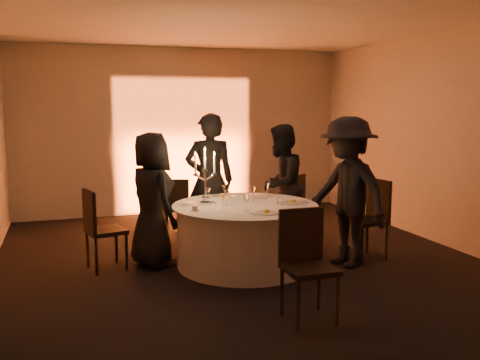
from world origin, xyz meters
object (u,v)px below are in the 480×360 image
object	(u,v)px
chair_left	(99,225)
candelabra	(205,184)
guest_left	(152,200)
guest_back_right	(280,184)
banquet_table	(245,235)
chair_back_right	(292,203)
chair_back_left	(176,204)
chair_front	(306,257)
coffee_cup	(195,208)
guest_right	(347,192)
chair_right	(371,214)
guest_back_left	(210,180)

from	to	relation	value
chair_left	candelabra	xyz separation A→B (m)	(1.28, -0.16, 0.46)
chair_left	candelabra	bearing A→B (deg)	-110.62
guest_left	chair_left	bearing A→B (deg)	70.85
chair_left	guest_back_right	xyz separation A→B (m)	(2.56, 0.49, 0.30)
banquet_table	chair_left	bearing A→B (deg)	167.67
chair_back_right	banquet_table	bearing A→B (deg)	-1.09
chair_back_left	guest_back_right	distance (m)	1.61
chair_left	chair_front	world-z (taller)	chair_front
banquet_table	coffee_cup	bearing A→B (deg)	-165.60
chair_left	chair_front	size ratio (longest dim) A/B	0.96
chair_back_right	guest_back_right	xyz separation A→B (m)	(-0.23, -0.12, 0.31)
guest_left	guest_right	distance (m)	2.41
chair_back_left	chair_front	distance (m)	3.41
guest_right	coffee_cup	xyz separation A→B (m)	(-1.87, 0.21, -0.13)
banquet_table	coffee_cup	size ratio (longest dim) A/B	16.36
chair_back_left	chair_front	world-z (taller)	chair_front
banquet_table	candelabra	xyz separation A→B (m)	(-0.45, 0.22, 0.63)
chair_right	guest_left	bearing A→B (deg)	-108.76
chair_back_right	chair_right	xyz separation A→B (m)	(0.60, -1.17, 0.04)
guest_back_right	chair_back_right	bearing A→B (deg)	163.05
guest_back_left	coffee_cup	world-z (taller)	guest_back_left
guest_back_right	chair_front	bearing A→B (deg)	28.82
banquet_table	guest_back_right	xyz separation A→B (m)	(0.83, 0.87, 0.47)
banquet_table	chair_right	xyz separation A→B (m)	(1.67, -0.19, 0.20)
guest_left	candelabra	world-z (taller)	guest_left
guest_back_left	chair_back_right	bearing A→B (deg)	-172.76
guest_left	banquet_table	bearing A→B (deg)	-128.34
banquet_table	chair_back_right	distance (m)	1.46
chair_front	guest_left	size ratio (longest dim) A/B	0.62
chair_left	chair_right	xyz separation A→B (m)	(3.39, -0.57, 0.03)
chair_right	candelabra	world-z (taller)	candelabra
banquet_table	chair_back_left	xyz separation A→B (m)	(-0.52, 1.65, 0.12)
chair_back_left	chair_front	xyz separation A→B (m)	(0.54, -3.37, 0.08)
chair_back_right	guest_left	bearing A→B (deg)	-28.15
chair_right	chair_front	xyz separation A→B (m)	(-1.65, -1.53, -0.00)
chair_right	guest_right	distance (m)	0.61
chair_back_right	guest_left	size ratio (longest dim) A/B	0.58
chair_back_left	guest_left	bearing A→B (deg)	82.46
guest_right	chair_right	bearing A→B (deg)	94.89
chair_left	guest_right	distance (m)	3.05
chair_back_right	coffee_cup	bearing A→B (deg)	-10.21
chair_right	guest_back_left	size ratio (longest dim) A/B	0.55
banquet_table	candelabra	world-z (taller)	candelabra
guest_back_right	candelabra	world-z (taller)	guest_back_right
chair_back_right	chair_left	bearing A→B (deg)	-31.64
guest_left	guest_back_right	size ratio (longest dim) A/B	0.97
guest_right	coffee_cup	distance (m)	1.89
chair_back_left	coffee_cup	world-z (taller)	chair_back_left
coffee_cup	chair_back_left	bearing A→B (deg)	85.37
guest_back_left	candelabra	world-z (taller)	guest_back_left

